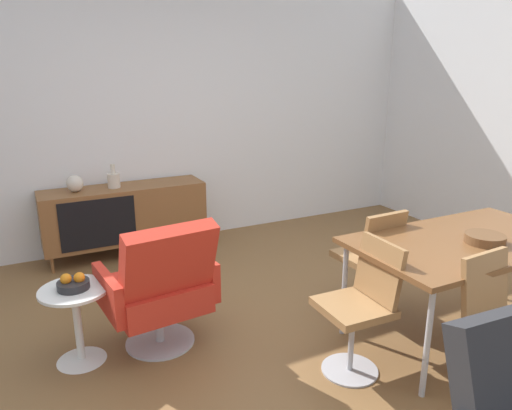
{
  "coord_description": "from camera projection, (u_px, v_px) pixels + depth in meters",
  "views": [
    {
      "loc": [
        -1.36,
        -2.45,
        1.88
      ],
      "look_at": [
        0.12,
        0.45,
        0.93
      ],
      "focal_mm": 33.63,
      "sensor_mm": 36.0,
      "label": 1
    }
  ],
  "objects": [
    {
      "name": "dining_chair_near_window",
      "position": [
        362.0,
        302.0,
        2.97
      ],
      "size": [
        0.44,
        0.41,
        0.86
      ],
      "color": "#9E7042",
      "rests_on": "ground_plane"
    },
    {
      "name": "wooden_bowl_on_table",
      "position": [
        485.0,
        239.0,
        3.2
      ],
      "size": [
        0.26,
        0.26,
        0.06
      ],
      "primitive_type": "cylinder",
      "color": "brown",
      "rests_on": "dining_table"
    },
    {
      "name": "vase_sculptural_dark",
      "position": [
        75.0,
        184.0,
        4.57
      ],
      "size": [
        0.15,
        0.15,
        0.16
      ],
      "color": "beige",
      "rests_on": "sideboard"
    },
    {
      "name": "lounge_chair_red",
      "position": [
        160.0,
        285.0,
        3.2
      ],
      "size": [
        0.77,
        0.71,
        0.95
      ],
      "color": "red",
      "rests_on": "ground_plane"
    },
    {
      "name": "ground_plane",
      "position": [
        271.0,
        357.0,
        3.21
      ],
      "size": [
        8.32,
        8.32,
        0.0
      ],
      "primitive_type": "plane",
      "color": "brown"
    },
    {
      "name": "sideboard",
      "position": [
        125.0,
        214.0,
        4.86
      ],
      "size": [
        1.6,
        0.45,
        0.72
      ],
      "color": "brown",
      "rests_on": "ground_plane"
    },
    {
      "name": "wall_back",
      "position": [
        154.0,
        113.0,
        5.05
      ],
      "size": [
        6.8,
        0.12,
        2.8
      ],
      "primitive_type": "cube",
      "color": "white",
      "rests_on": "ground_plane"
    },
    {
      "name": "vase_cobalt",
      "position": [
        114.0,
        180.0,
        4.73
      ],
      "size": [
        0.12,
        0.12,
        0.24
      ],
      "color": "beige",
      "rests_on": "sideboard"
    },
    {
      "name": "dining_chair_back_left",
      "position": [
        371.0,
        257.0,
        3.68
      ],
      "size": [
        0.42,
        0.44,
        0.86
      ],
      "color": "#9E7042",
      "rests_on": "ground_plane"
    },
    {
      "name": "fruit_bowl",
      "position": [
        73.0,
        283.0,
        3.03
      ],
      "size": [
        0.2,
        0.2,
        0.11
      ],
      "color": "#262628",
      "rests_on": "side_table_round"
    },
    {
      "name": "side_table_round",
      "position": [
        77.0,
        316.0,
        3.1
      ],
      "size": [
        0.44,
        0.44,
        0.52
      ],
      "color": "white",
      "rests_on": "ground_plane"
    },
    {
      "name": "dining_table",
      "position": [
        466.0,
        245.0,
        3.29
      ],
      "size": [
        1.6,
        0.9,
        0.74
      ],
      "color": "brown",
      "rests_on": "ground_plane"
    },
    {
      "name": "dining_chair_front_left",
      "position": [
        499.0,
        324.0,
        2.72
      ],
      "size": [
        0.43,
        0.45,
        0.86
      ],
      "color": "#9E7042",
      "rests_on": "ground_plane"
    }
  ]
}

